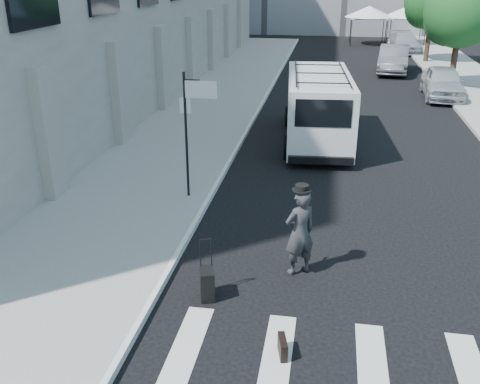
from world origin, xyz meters
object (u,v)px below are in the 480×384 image
(briefcase, at_px, (283,347))
(parked_car_a, at_px, (443,82))
(suitcase, at_px, (207,284))
(parked_car_b, at_px, (393,59))
(cargo_van, at_px, (318,107))
(parked_car_c, at_px, (404,43))
(businessman, at_px, (300,232))

(briefcase, height_order, parked_car_a, parked_car_a)
(suitcase, bearing_deg, briefcase, -58.61)
(suitcase, height_order, parked_car_b, parked_car_b)
(cargo_van, relative_size, parked_car_c, 1.36)
(businessman, xyz_separation_m, briefcase, (-0.08, -2.78, -0.80))
(briefcase, distance_m, suitcase, 2.23)
(briefcase, relative_size, suitcase, 0.36)
(businessman, height_order, parked_car_b, businessman)
(suitcase, distance_m, cargo_van, 11.27)
(businessman, bearing_deg, suitcase, 1.52)
(businessman, distance_m, briefcase, 2.90)
(suitcase, relative_size, cargo_van, 0.18)
(businessman, distance_m, suitcase, 2.26)
(cargo_van, height_order, parked_car_a, cargo_van)
(briefcase, height_order, suitcase, suitcase)
(briefcase, bearing_deg, parked_car_b, 67.76)
(cargo_van, distance_m, parked_car_c, 25.17)
(parked_car_b, bearing_deg, briefcase, -92.08)
(briefcase, xyz_separation_m, suitcase, (-1.66, 1.49, 0.16))
(briefcase, bearing_deg, cargo_van, 76.11)
(suitcase, relative_size, parked_car_b, 0.24)
(businessman, xyz_separation_m, parked_car_a, (6.04, 18.24, -0.18))
(parked_car_b, bearing_deg, suitcase, -96.03)
(cargo_van, xyz_separation_m, parked_car_b, (4.22, 15.35, -0.48))
(cargo_van, bearing_deg, suitcase, -103.52)
(businessman, bearing_deg, parked_car_c, -135.06)
(parked_car_a, bearing_deg, businessman, -106.14)
(briefcase, distance_m, parked_car_c, 37.53)
(briefcase, relative_size, parked_car_c, 0.09)
(suitcase, xyz_separation_m, cargo_van, (1.75, 11.09, 0.99))
(parked_car_b, height_order, parked_car_c, parked_car_b)
(businessman, relative_size, suitcase, 1.58)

